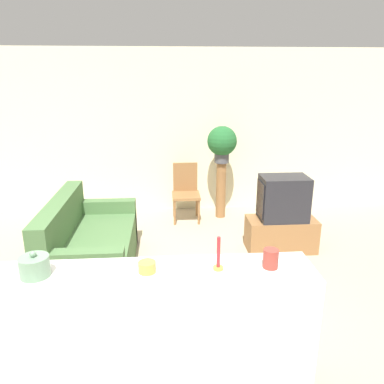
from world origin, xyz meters
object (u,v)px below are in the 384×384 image
television (283,198)px  wooden_chair (186,189)px  decorative_bowl (35,266)px  couch (89,248)px  potted_plant (222,142)px

television → wooden_chair: bearing=134.3°
decorative_bowl → wooden_chair: bearing=71.4°
television → decorative_bowl: (-2.39, -2.29, 0.34)m
couch → decorative_bowl: size_ratio=8.69×
wooden_chair → potted_plant: bearing=4.4°
couch → decorative_bowl: decorative_bowl is taller
television → potted_plant: bearing=116.0°
potted_plant → couch: bearing=-136.7°
television → wooden_chair: television is taller
potted_plant → decorative_bowl: size_ratio=3.00×
television → decorative_bowl: size_ratio=3.19×
television → potted_plant: potted_plant is taller
potted_plant → decorative_bowl: potted_plant is taller
wooden_chair → potted_plant: potted_plant is taller
television → wooden_chair: (-1.21, 1.24, -0.23)m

